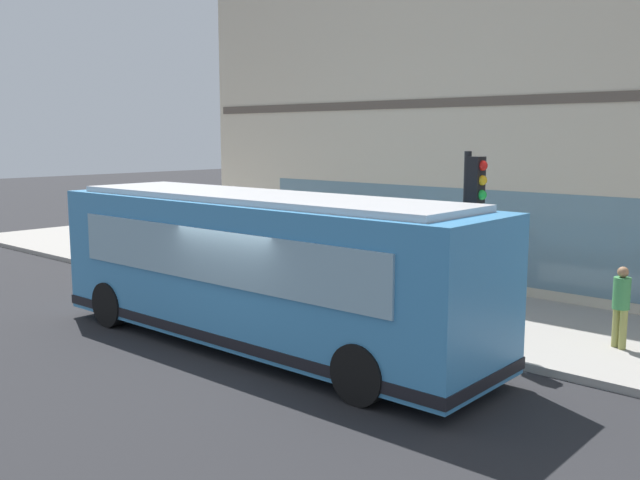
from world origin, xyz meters
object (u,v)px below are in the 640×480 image
at_px(city_bus_nearside, 260,270).
at_px(pedestrian_by_light_pole, 621,302).
at_px(traffic_light_near_corner, 472,210).
at_px(fire_hydrant, 432,281).
at_px(pedestrian_walking_along_curb, 468,269).
at_px(newspaper_vending_box, 386,269).

height_order(city_bus_nearside, pedestrian_by_light_pole, city_bus_nearside).
relative_size(traffic_light_near_corner, pedestrian_by_light_pole, 2.36).
bearing_deg(traffic_light_near_corner, fire_hydrant, 43.44).
height_order(city_bus_nearside, pedestrian_walking_along_curb, city_bus_nearside).
bearing_deg(fire_hydrant, city_bus_nearside, 176.15).
distance_m(fire_hydrant, pedestrian_walking_along_curb, 1.34).
relative_size(city_bus_nearside, traffic_light_near_corner, 2.69).
bearing_deg(fire_hydrant, pedestrian_by_light_pole, -105.48).
distance_m(fire_hydrant, newspaper_vending_box, 1.60).
relative_size(city_bus_nearside, newspaper_vending_box, 11.20).
height_order(city_bus_nearside, newspaper_vending_box, city_bus_nearside).
bearing_deg(traffic_light_near_corner, city_bus_nearside, 130.73).
bearing_deg(pedestrian_by_light_pole, fire_hydrant, 74.52).
distance_m(fire_hydrant, pedestrian_by_light_pole, 5.40).
xyz_separation_m(city_bus_nearside, fire_hydrant, (5.63, -0.38, -1.04)).
distance_m(city_bus_nearside, pedestrian_walking_along_curb, 5.58).
distance_m(pedestrian_by_light_pole, newspaper_vending_box, 6.97).
height_order(fire_hydrant, pedestrian_walking_along_curb, pedestrian_walking_along_curb).
distance_m(traffic_light_near_corner, pedestrian_walking_along_curb, 3.51).
xyz_separation_m(traffic_light_near_corner, fire_hydrant, (2.92, 2.76, -2.25)).
distance_m(pedestrian_by_light_pole, pedestrian_walking_along_curb, 4.15).
bearing_deg(traffic_light_near_corner, newspaper_vending_box, 54.78).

